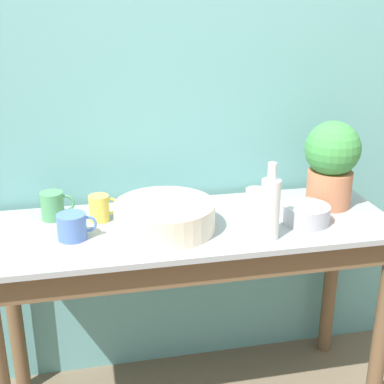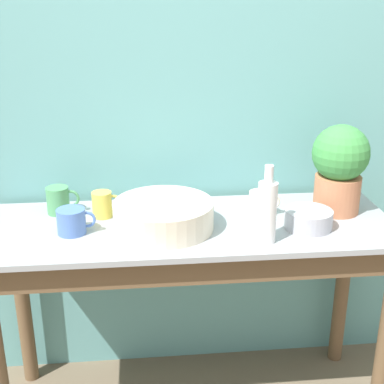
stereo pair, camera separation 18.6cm
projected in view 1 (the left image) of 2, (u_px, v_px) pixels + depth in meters
The scene contains 10 objects.
wall_back at pixel (175, 93), 2.05m from camera, with size 6.00×0.05×2.40m.
counter_table at pixel (193, 268), 1.94m from camera, with size 1.45×0.52×0.79m.
potted_plant at pixel (331, 161), 2.00m from camera, with size 0.21×0.21×0.33m.
bowl_wash_large at pixel (165, 217), 1.84m from camera, with size 0.35×0.35×0.10m.
bottle_tall at pixel (270, 207), 1.75m from camera, with size 0.06×0.06×0.26m.
mug_cream at pixel (257, 201), 1.98m from camera, with size 0.12×0.08×0.09m.
mug_blue at pixel (73, 226), 1.77m from camera, with size 0.13×0.10×0.09m.
mug_green at pixel (53, 206), 1.92m from camera, with size 0.12×0.08×0.10m.
mug_yellow at pixel (100, 208), 1.91m from camera, with size 0.11×0.07×0.10m.
bowl_small_steel at pixel (306, 214), 1.90m from camera, with size 0.16×0.16×0.07m.
Camera 1 is at (-0.36, -1.44, 1.56)m, focal length 50.00 mm.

